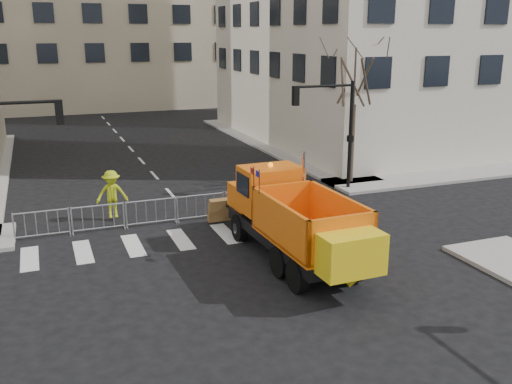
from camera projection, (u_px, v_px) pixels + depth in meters
name	position (u px, v px, depth m)	size (l,w,h in m)	color
ground	(260.00, 294.00, 17.20)	(120.00, 120.00, 0.00)	black
sidewalk_back	(189.00, 212.00, 24.82)	(64.00, 5.00, 0.15)	gray
traffic_light_right	(350.00, 137.00, 27.96)	(0.18, 0.18, 5.40)	black
crowd_barriers	(176.00, 209.00, 23.62)	(12.60, 0.60, 1.10)	#9EA0A5
street_tree	(353.00, 112.00, 28.82)	(3.00, 3.00, 7.50)	#382B21
plow_truck	(294.00, 218.00, 19.25)	(2.99, 9.17, 3.53)	black
cop_a	(280.00, 202.00, 23.61)	(0.62, 0.41, 1.69)	black
cop_b	(270.00, 195.00, 24.35)	(0.91, 0.71, 1.88)	black
cop_c	(255.00, 197.00, 24.12)	(1.07, 0.44, 1.82)	black
worker	(112.00, 194.00, 23.64)	(1.30, 0.74, 2.01)	#B1C316
newspaper_box	(272.00, 198.00, 24.70)	(0.45, 0.40, 1.10)	#AE280D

